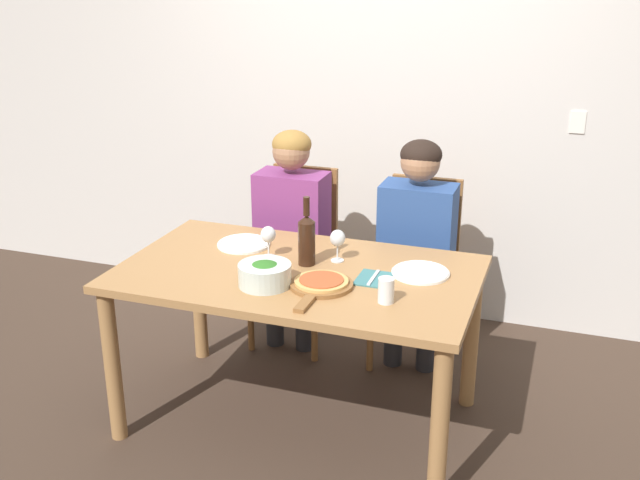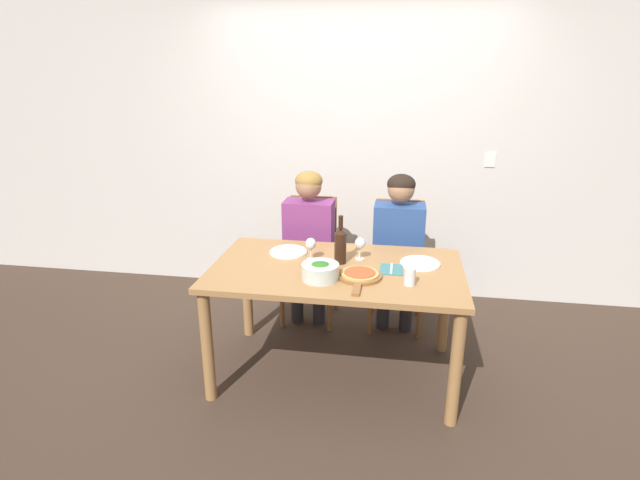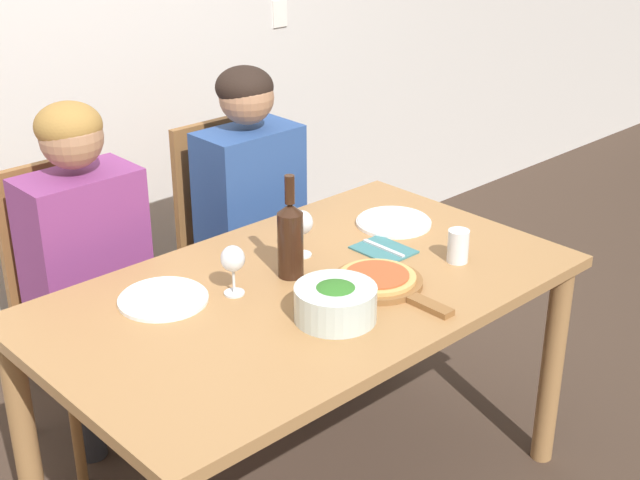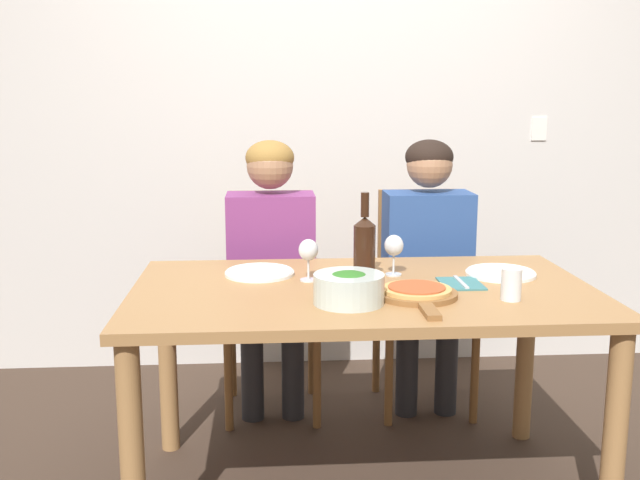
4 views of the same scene
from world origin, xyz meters
The scene contains 15 objects.
back_wall centered at (0.00, 1.41, 1.35)m, with size 10.00×0.06×2.70m.
dining_table centered at (0.00, 0.00, 0.67)m, with size 1.59×0.93×0.77m.
chair_left centered at (-0.31, 0.83, 0.53)m, with size 0.42×0.42×0.99m.
chair_right centered at (0.38, 0.83, 0.53)m, with size 0.42×0.42×0.99m.
person_woman centered at (-0.31, 0.71, 0.75)m, with size 0.47×0.51×1.24m.
person_man centered at (0.38, 0.71, 0.75)m, with size 0.47×0.51×1.24m.
wine_bottle centered at (0.01, 0.08, 0.90)m, with size 0.08×0.08×0.32m.
broccoli_bowl centered at (-0.07, -0.20, 0.82)m, with size 0.23×0.23×0.11m.
dinner_plate_left centered at (-0.36, 0.20, 0.78)m, with size 0.26×0.26×0.02m.
dinner_plate_right centered at (0.53, 0.13, 0.78)m, with size 0.26×0.26×0.02m.
pizza_on_board centered at (0.16, -0.15, 0.79)m, with size 0.27×0.41×0.04m.
wine_glass_left centered at (-0.18, 0.10, 0.88)m, with size 0.07×0.07×0.15m.
wine_glass_right centered at (0.13, 0.16, 0.88)m, with size 0.07×0.07×0.15m.
water_tumbler centered at (0.45, -0.20, 0.83)m, with size 0.07×0.07×0.10m.
fork_on_napkin centered at (0.35, 0.01, 0.78)m, with size 0.14×0.18×0.01m.
Camera 3 is at (-1.55, -1.72, 1.97)m, focal length 50.00 mm.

